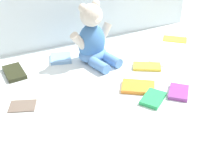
{
  "coord_description": "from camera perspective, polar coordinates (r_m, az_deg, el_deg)",
  "views": [
    {
      "loc": [
        -0.37,
        -0.92,
        0.67
      ],
      "look_at": [
        0.02,
        -0.1,
        0.1
      ],
      "focal_mm": 45.04,
      "sensor_mm": 36.0,
      "label": 1
    }
  ],
  "objects": [
    {
      "name": "ground_plane",
      "position": [
        1.2,
        -2.78,
        -1.92
      ],
      "size": [
        3.2,
        3.2,
        0.0
      ],
      "primitive_type": "plane",
      "color": "silver"
    },
    {
      "name": "teddy_bear",
      "position": [
        1.33,
        -3.9,
        6.95
      ],
      "size": [
        0.24,
        0.24,
        0.29
      ],
      "rotation": [
        0.0,
        0.0,
        0.3
      ],
      "color": "#3F72B2",
      "rests_on": "ground_plane"
    },
    {
      "name": "book_case_0",
      "position": [
        1.32,
        7.09,
        1.62
      ],
      "size": [
        0.14,
        0.12,
        0.01
      ],
      "primitive_type": "cube",
      "rotation": [
        0.0,
        0.0,
        1.06
      ],
      "color": "gold",
      "rests_on": "ground_plane"
    },
    {
      "name": "book_case_1",
      "position": [
        1.17,
        13.36,
        -3.5
      ],
      "size": [
        0.12,
        0.13,
        0.02
      ],
      "primitive_type": "cube",
      "rotation": [
        0.0,
        0.0,
        2.42
      ],
      "color": "#86388D",
      "rests_on": "ground_plane"
    },
    {
      "name": "book_case_2",
      "position": [
        1.12,
        -17.71,
        -6.0
      ],
      "size": [
        0.12,
        0.1,
        0.01
      ],
      "primitive_type": "cube",
      "rotation": [
        0.0,
        0.0,
        4.36
      ],
      "color": "brown",
      "rests_on": "ground_plane"
    },
    {
      "name": "book_case_3",
      "position": [
        1.4,
        -10.33,
        3.3
      ],
      "size": [
        0.12,
        0.13,
        0.01
      ],
      "primitive_type": "cube",
      "rotation": [
        0.0,
        0.0,
        6.02
      ],
      "color": "#78A9DD",
      "rests_on": "ground_plane"
    },
    {
      "name": "book_case_4",
      "position": [
        1.33,
        -19.23,
        0.41
      ],
      "size": [
        0.09,
        0.15,
        0.02
      ],
      "primitive_type": "cube",
      "rotation": [
        0.0,
        0.0,
        0.09
      ],
      "color": "black",
      "rests_on": "ground_plane"
    },
    {
      "name": "book_case_5",
      "position": [
        1.17,
        5.32,
        -2.53
      ],
      "size": [
        0.16,
        0.15,
        0.02
      ],
      "primitive_type": "cube",
      "rotation": [
        0.0,
        0.0,
        4.14
      ],
      "color": "orange",
      "rests_on": "ground_plane"
    },
    {
      "name": "book_case_6",
      "position": [
        1.62,
        12.66,
        7.07
      ],
      "size": [
        0.15,
        0.14,
        0.01
      ],
      "primitive_type": "cube",
      "rotation": [
        0.0,
        0.0,
        0.88
      ],
      "color": "yellow",
      "rests_on": "ground_plane"
    },
    {
      "name": "book_case_7",
      "position": [
        1.11,
        8.36,
        -4.83
      ],
      "size": [
        0.13,
        0.12,
        0.02
      ],
      "primitive_type": "cube",
      "rotation": [
        0.0,
        0.0,
        2.2
      ],
      "color": "green",
      "rests_on": "ground_plane"
    },
    {
      "name": "book_case_8",
      "position": [
        1.39,
        9.28,
        3.07
      ],
      "size": [
        0.12,
        0.15,
        0.01
      ],
      "primitive_type": "cube",
      "rotation": [
        0.0,
        0.0,
        3.53
      ],
      "color": "white",
      "rests_on": "ground_plane"
    }
  ]
}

